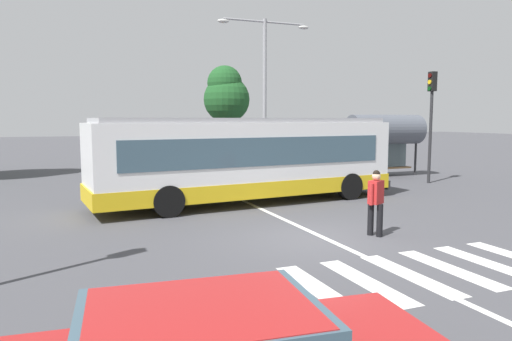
{
  "coord_description": "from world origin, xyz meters",
  "views": [
    {
      "loc": [
        -5.78,
        -10.34,
        3.01
      ],
      "look_at": [
        0.09,
        4.27,
        1.3
      ],
      "focal_mm": 33.06,
      "sensor_mm": 36.0,
      "label": 1
    }
  ],
  "objects_px": {
    "parked_car_blue": "(265,156)",
    "bus_stop_shelter": "(385,131)",
    "parked_car_red": "(224,157)",
    "parked_car_black": "(132,160)",
    "twin_arm_street_lamp": "(265,79)",
    "pedestrian_crossing_street": "(376,199)",
    "parked_car_charcoal": "(181,159)",
    "background_tree_right": "(226,95)",
    "traffic_light_far_corner": "(431,110)",
    "city_transit_bus": "(248,159)"
  },
  "relations": [
    {
      "from": "parked_car_blue",
      "to": "bus_stop_shelter",
      "type": "height_order",
      "value": "bus_stop_shelter"
    },
    {
      "from": "parked_car_red",
      "to": "bus_stop_shelter",
      "type": "xyz_separation_m",
      "value": [
        6.68,
        -6.75,
        1.65
      ]
    },
    {
      "from": "parked_car_black",
      "to": "twin_arm_street_lamp",
      "type": "relative_size",
      "value": 0.57
    },
    {
      "from": "pedestrian_crossing_street",
      "to": "parked_car_black",
      "type": "relative_size",
      "value": 0.37
    },
    {
      "from": "parked_car_black",
      "to": "parked_car_charcoal",
      "type": "xyz_separation_m",
      "value": [
        2.67,
        -0.18,
        0.0
      ]
    },
    {
      "from": "parked_car_red",
      "to": "background_tree_right",
      "type": "distance_m",
      "value": 6.53
    },
    {
      "from": "pedestrian_crossing_street",
      "to": "parked_car_red",
      "type": "distance_m",
      "value": 17.25
    },
    {
      "from": "parked_car_red",
      "to": "bus_stop_shelter",
      "type": "distance_m",
      "value": 9.64
    },
    {
      "from": "parked_car_black",
      "to": "bus_stop_shelter",
      "type": "distance_m",
      "value": 13.8
    },
    {
      "from": "pedestrian_crossing_street",
      "to": "traffic_light_far_corner",
      "type": "bearing_deg",
      "value": 41.53
    },
    {
      "from": "parked_car_charcoal",
      "to": "pedestrian_crossing_street",
      "type": "bearing_deg",
      "value": -85.38
    },
    {
      "from": "parked_car_red",
      "to": "traffic_light_far_corner",
      "type": "bearing_deg",
      "value": -53.56
    },
    {
      "from": "city_transit_bus",
      "to": "parked_car_charcoal",
      "type": "height_order",
      "value": "city_transit_bus"
    },
    {
      "from": "bus_stop_shelter",
      "to": "parked_car_black",
      "type": "bearing_deg",
      "value": 152.53
    },
    {
      "from": "parked_car_red",
      "to": "parked_car_blue",
      "type": "height_order",
      "value": "same"
    },
    {
      "from": "pedestrian_crossing_street",
      "to": "traffic_light_far_corner",
      "type": "distance_m",
      "value": 11.7
    },
    {
      "from": "bus_stop_shelter",
      "to": "twin_arm_street_lamp",
      "type": "xyz_separation_m",
      "value": [
        -5.83,
        2.43,
        2.69
      ]
    },
    {
      "from": "parked_car_blue",
      "to": "parked_car_black",
      "type": "bearing_deg",
      "value": -179.49
    },
    {
      "from": "twin_arm_street_lamp",
      "to": "traffic_light_far_corner",
      "type": "bearing_deg",
      "value": -40.23
    },
    {
      "from": "parked_car_red",
      "to": "parked_car_blue",
      "type": "xyz_separation_m",
      "value": [
        2.58,
        -0.36,
        0.0
      ]
    },
    {
      "from": "pedestrian_crossing_street",
      "to": "parked_car_blue",
      "type": "relative_size",
      "value": 0.37
    },
    {
      "from": "background_tree_right",
      "to": "traffic_light_far_corner",
      "type": "bearing_deg",
      "value": -69.87
    },
    {
      "from": "city_transit_bus",
      "to": "background_tree_right",
      "type": "xyz_separation_m",
      "value": [
        4.57,
        16.24,
        3.14
      ]
    },
    {
      "from": "parked_car_blue",
      "to": "traffic_light_far_corner",
      "type": "xyz_separation_m",
      "value": [
        4.51,
        -9.24,
        2.7
      ]
    },
    {
      "from": "city_transit_bus",
      "to": "parked_car_black",
      "type": "bearing_deg",
      "value": 103.83
    },
    {
      "from": "parked_car_red",
      "to": "traffic_light_far_corner",
      "type": "xyz_separation_m",
      "value": [
        7.09,
        -9.61,
        2.7
      ]
    },
    {
      "from": "parked_car_red",
      "to": "parked_car_blue",
      "type": "bearing_deg",
      "value": -8.01
    },
    {
      "from": "parked_car_black",
      "to": "background_tree_right",
      "type": "xyz_separation_m",
      "value": [
        7.26,
        5.31,
        3.96
      ]
    },
    {
      "from": "traffic_light_far_corner",
      "to": "parked_car_charcoal",
      "type": "bearing_deg",
      "value": 137.74
    },
    {
      "from": "parked_car_red",
      "to": "pedestrian_crossing_street",
      "type": "bearing_deg",
      "value": -94.87
    },
    {
      "from": "parked_car_black",
      "to": "traffic_light_far_corner",
      "type": "relative_size",
      "value": 0.89
    },
    {
      "from": "parked_car_red",
      "to": "parked_car_charcoal",
      "type": "bearing_deg",
      "value": -167.6
    },
    {
      "from": "twin_arm_street_lamp",
      "to": "pedestrian_crossing_street",
      "type": "bearing_deg",
      "value": -100.21
    },
    {
      "from": "parked_car_blue",
      "to": "traffic_light_far_corner",
      "type": "bearing_deg",
      "value": -63.97
    },
    {
      "from": "city_transit_bus",
      "to": "parked_car_red",
      "type": "bearing_deg",
      "value": 76.24
    },
    {
      "from": "parked_car_charcoal",
      "to": "traffic_light_far_corner",
      "type": "distance_m",
      "value": 13.64
    },
    {
      "from": "parked_car_charcoal",
      "to": "background_tree_right",
      "type": "xyz_separation_m",
      "value": [
        4.59,
        5.49,
        3.96
      ]
    },
    {
      "from": "city_transit_bus",
      "to": "background_tree_right",
      "type": "distance_m",
      "value": 17.16
    },
    {
      "from": "parked_car_charcoal",
      "to": "twin_arm_street_lamp",
      "type": "relative_size",
      "value": 0.57
    },
    {
      "from": "parked_car_charcoal",
      "to": "parked_car_red",
      "type": "bearing_deg",
      "value": 12.4
    },
    {
      "from": "pedestrian_crossing_street",
      "to": "parked_car_blue",
      "type": "distance_m",
      "value": 17.3
    },
    {
      "from": "city_transit_bus",
      "to": "pedestrian_crossing_street",
      "type": "distance_m",
      "value": 6.0
    },
    {
      "from": "parked_car_charcoal",
      "to": "parked_car_blue",
      "type": "relative_size",
      "value": 1.0
    },
    {
      "from": "parked_car_black",
      "to": "background_tree_right",
      "type": "distance_m",
      "value": 9.83
    },
    {
      "from": "city_transit_bus",
      "to": "background_tree_right",
      "type": "relative_size",
      "value": 1.68
    },
    {
      "from": "pedestrian_crossing_street",
      "to": "traffic_light_far_corner",
      "type": "xyz_separation_m",
      "value": [
        8.56,
        7.58,
        2.5
      ]
    },
    {
      "from": "parked_car_black",
      "to": "bus_stop_shelter",
      "type": "bearing_deg",
      "value": -27.47
    },
    {
      "from": "traffic_light_far_corner",
      "to": "parked_car_red",
      "type": "bearing_deg",
      "value": 126.44
    },
    {
      "from": "parked_car_charcoal",
      "to": "bus_stop_shelter",
      "type": "xyz_separation_m",
      "value": [
        9.49,
        -6.14,
        1.65
      ]
    },
    {
      "from": "parked_car_charcoal",
      "to": "background_tree_right",
      "type": "relative_size",
      "value": 0.68
    }
  ]
}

